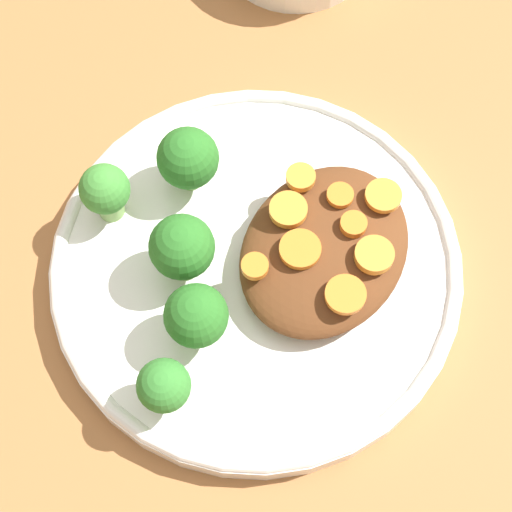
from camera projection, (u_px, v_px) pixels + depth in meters
ground_plane at (256, 275)px, 0.61m from camera, size 4.00×4.00×0.00m
plate at (256, 268)px, 0.60m from camera, size 0.29×0.29×0.03m
stew_mound at (324, 250)px, 0.58m from camera, size 0.14×0.11×0.03m
broccoli_floret_0 at (188, 159)px, 0.59m from camera, size 0.04×0.04×0.06m
broccoli_floret_1 at (105, 191)px, 0.58m from camera, size 0.04×0.04×0.05m
broccoli_floret_2 at (182, 248)px, 0.56m from camera, size 0.04×0.04×0.06m
broccoli_floret_3 at (196, 317)px, 0.55m from camera, size 0.04×0.04×0.05m
broccoli_floret_4 at (169, 390)px, 0.53m from camera, size 0.03×0.03×0.05m
carrot_slice_0 at (340, 195)px, 0.58m from camera, size 0.02×0.02×0.00m
carrot_slice_1 at (300, 249)px, 0.56m from camera, size 0.03×0.03×0.01m
carrot_slice_2 at (347, 292)px, 0.55m from camera, size 0.03×0.03×0.00m
carrot_slice_3 at (255, 266)px, 0.56m from camera, size 0.02×0.02×0.01m
carrot_slice_4 at (374, 255)px, 0.56m from camera, size 0.03×0.03×0.01m
carrot_slice_5 at (297, 175)px, 0.58m from camera, size 0.02×0.02×0.01m
carrot_slice_6 at (288, 210)px, 0.57m from camera, size 0.03×0.03×0.01m
carrot_slice_7 at (353, 224)px, 0.57m from camera, size 0.02×0.02×0.01m
carrot_slice_8 at (383, 196)px, 0.58m from camera, size 0.03×0.03×0.00m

